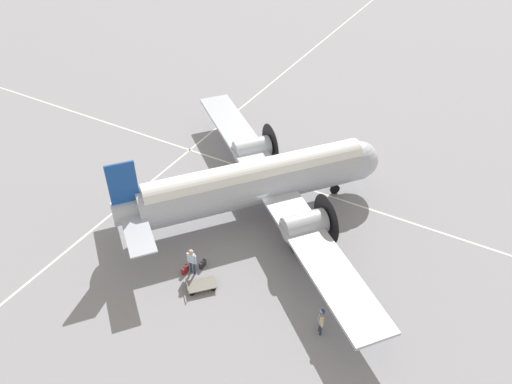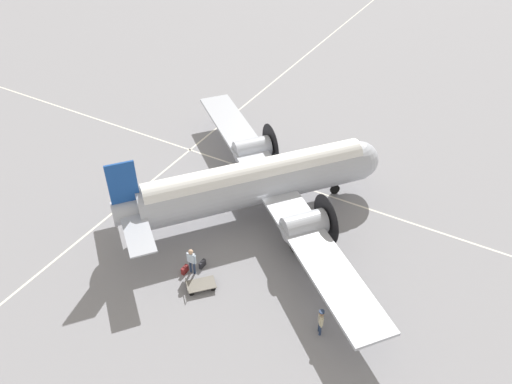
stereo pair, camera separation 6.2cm
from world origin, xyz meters
The scene contains 9 objects.
ground_plane centered at (0.00, 0.00, 0.00)m, with size 300.00×300.00×0.00m, color gray.
apron_line_eastwest centered at (0.00, -8.40, 0.00)m, with size 120.00×0.16×0.01m.
apron_line_northsouth centered at (-4.12, 0.00, 0.00)m, with size 0.16×120.00×0.01m.
airliner_main centered at (-0.35, 0.29, 2.60)m, with size 19.48×21.59×6.04m.
crew_foreground centered at (6.81, 7.66, 1.10)m, with size 0.51×0.40×1.75m.
passenger_boarding centered at (6.58, -0.53, 1.14)m, with size 0.30×0.63×1.85m.
suitcase_near_door centered at (5.90, -0.32, 0.22)m, with size 0.52×0.18×0.48m.
suitcase_upright_spare centered at (6.79, -0.95, 0.23)m, with size 0.51×0.20×0.50m.
baggage_cart centered at (7.33, 0.55, 0.27)m, with size 1.85×1.83×0.56m.
Camera 1 is at (22.36, 12.62, 21.80)m, focal length 35.00 mm.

